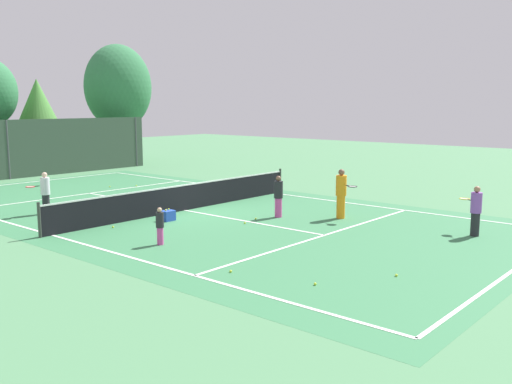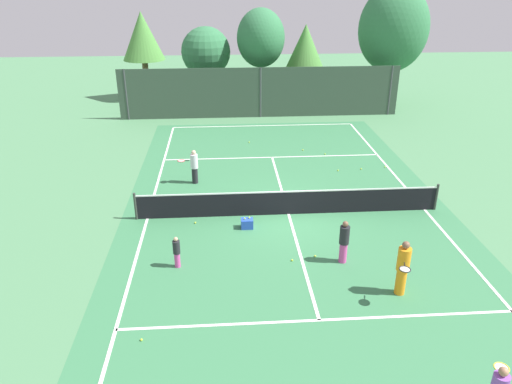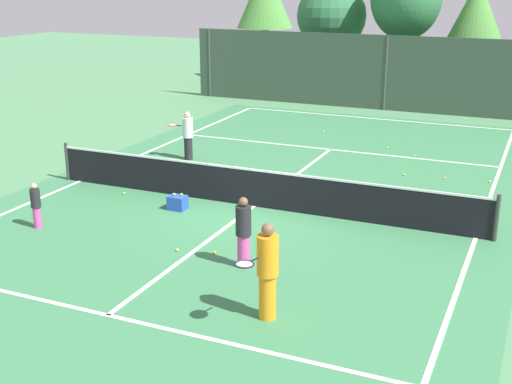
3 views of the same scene
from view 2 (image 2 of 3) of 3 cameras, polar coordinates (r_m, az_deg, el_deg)
ground_plane at (r=19.18m, az=3.84°, el=-2.61°), size 80.00×80.00×0.00m
court_surface at (r=19.18m, az=3.84°, el=-2.60°), size 13.00×25.00×0.01m
tennis_net at (r=18.95m, az=3.88°, el=-1.24°), size 11.90×0.10×1.10m
perimeter_fence at (r=31.80m, az=0.53°, el=11.58°), size 18.00×0.12×3.20m
tree_0 at (r=35.70m, az=15.85°, el=17.93°), size 4.76×3.96×8.03m
tree_1 at (r=34.24m, az=5.81°, el=16.41°), size 2.76×2.76×5.54m
tree_2 at (r=37.09m, az=-13.18°, el=17.34°), size 2.99×2.99×6.18m
tree_3 at (r=34.34m, az=-5.91°, el=16.00°), size 3.32×3.32×5.39m
tree_4 at (r=33.59m, az=0.56°, el=17.57°), size 3.17×3.31×6.59m
player_0 at (r=21.81m, az=-7.29°, el=3.01°), size 0.90×0.36×1.55m
player_1 at (r=16.02m, az=10.29°, el=-5.73°), size 0.32×0.32×1.50m
player_2 at (r=14.85m, az=16.85°, el=-8.47°), size 0.57×0.96×1.76m
player_3 at (r=15.82m, az=-9.29°, el=-6.94°), size 0.23×0.23×1.09m
ball_crate at (r=18.07m, az=-1.05°, el=-3.71°), size 0.44×0.35×0.43m
tennis_ball_0 at (r=16.21m, az=4.26°, el=-7.99°), size 0.07×0.07×0.07m
tennis_ball_1 at (r=18.57m, az=-7.14°, el=-3.60°), size 0.07×0.07×0.07m
tennis_ball_2 at (r=25.62m, az=8.11°, el=4.44°), size 0.07×0.07×0.07m
tennis_ball_3 at (r=16.51m, az=6.95°, el=-7.47°), size 0.07×0.07×0.07m
tennis_ball_5 at (r=26.08m, az=5.52°, el=4.94°), size 0.07×0.07×0.07m
tennis_ball_6 at (r=23.56m, az=9.61°, el=2.51°), size 0.07×0.07×0.07m
tennis_ball_7 at (r=20.69m, az=-1.72°, el=-0.34°), size 0.07×0.07×0.07m
tennis_ball_8 at (r=24.48m, az=14.93°, el=2.87°), size 0.07×0.07×0.07m
tennis_ball_9 at (r=27.18m, az=-0.81°, el=5.87°), size 0.07×0.07×0.07m
tennis_ball_12 at (r=13.46m, az=-13.30°, el=-16.53°), size 0.07×0.07×0.07m
tennis_ball_13 at (r=23.96m, az=12.24°, el=2.68°), size 0.07×0.07×0.07m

